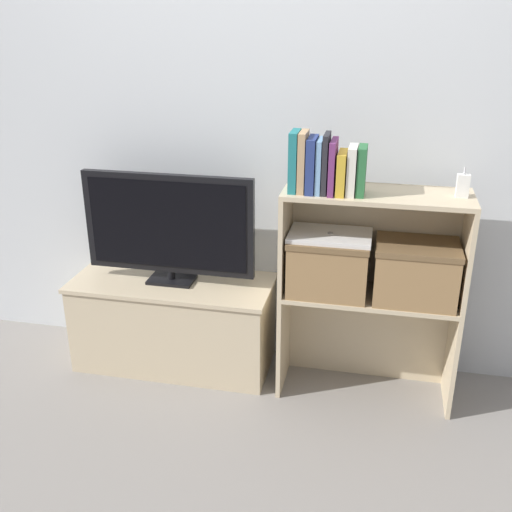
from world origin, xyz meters
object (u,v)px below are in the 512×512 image
(book_ivory, at_px, (352,170))
(storage_basket_right, at_px, (416,270))
(book_teal, at_px, (294,161))
(book_skyblue, at_px, (320,166))
(book_plum, at_px, (333,167))
(storage_basket_left, at_px, (329,262))
(tv_stand, at_px, (174,322))
(laptop, at_px, (330,235))
(tv, at_px, (168,226))
(book_charcoal, at_px, (326,163))
(book_mustard, at_px, (342,173))
(book_forest, at_px, (362,171))
(book_tan, at_px, (303,162))
(book_navy, at_px, (312,165))
(baby_monitor, at_px, (463,186))

(book_ivory, height_order, storage_basket_right, book_ivory)
(book_teal, height_order, book_skyblue, book_teal)
(book_teal, relative_size, book_plum, 1.13)
(book_ivory, bearing_deg, storage_basket_left, 157.15)
(book_skyblue, bearing_deg, tv_stand, 172.29)
(tv_stand, bearing_deg, laptop, -4.73)
(tv, height_order, book_charcoal, book_charcoal)
(storage_basket_left, bearing_deg, book_charcoal, -132.12)
(book_skyblue, bearing_deg, book_mustard, 0.00)
(book_forest, distance_m, storage_basket_left, 0.45)
(book_mustard, bearing_deg, storage_basket_left, 138.80)
(tv, distance_m, book_forest, 0.95)
(book_plum, bearing_deg, laptop, 89.39)
(book_plum, bearing_deg, book_forest, 0.00)
(book_tan, distance_m, book_mustard, 0.17)
(tv_stand, distance_m, book_mustard, 1.16)
(book_plum, bearing_deg, book_ivory, 0.00)
(book_plum, bearing_deg, book_teal, 180.00)
(book_tan, relative_size, book_mustard, 1.43)
(book_forest, xyz_separation_m, storage_basket_right, (0.26, 0.03, -0.43))
(tv, bearing_deg, tv_stand, 90.00)
(book_ivory, distance_m, storage_basket_left, 0.44)
(laptop, bearing_deg, book_charcoal, -132.12)
(book_mustard, bearing_deg, book_forest, 0.00)
(book_charcoal, height_order, storage_basket_left, book_charcoal)
(book_navy, distance_m, laptop, 0.33)
(storage_basket_left, bearing_deg, book_plum, -90.61)
(book_mustard, relative_size, book_ivory, 0.88)
(tv_stand, relative_size, book_ivory, 4.96)
(storage_basket_right, bearing_deg, book_skyblue, -175.62)
(book_navy, height_order, book_skyblue, book_navy)
(tv_stand, height_order, book_charcoal, book_charcoal)
(book_tan, xyz_separation_m, book_plum, (0.12, 0.00, -0.01))
(book_mustard, height_order, book_ivory, book_ivory)
(book_teal, height_order, book_charcoal, book_teal)
(tv, distance_m, book_mustard, 0.87)
(book_navy, distance_m, book_charcoal, 0.06)
(tv_stand, distance_m, book_plum, 1.16)
(tv, bearing_deg, baby_monitor, -2.08)
(book_navy, xyz_separation_m, book_charcoal, (0.06, -0.00, 0.01))
(book_plum, distance_m, book_mustard, 0.04)
(storage_basket_left, bearing_deg, tv_stand, 175.27)
(book_tan, relative_size, laptop, 0.70)
(book_skyblue, bearing_deg, laptop, 31.12)
(book_plum, bearing_deg, storage_basket_left, 89.39)
(tv, bearing_deg, book_teal, -8.89)
(storage_basket_left, bearing_deg, tv, 175.39)
(book_mustard, xyz_separation_m, book_forest, (0.08, 0.00, 0.01))
(tv, xyz_separation_m, storage_basket_right, (1.14, -0.06, -0.09))
(book_tan, xyz_separation_m, laptop, (0.12, 0.03, -0.33))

